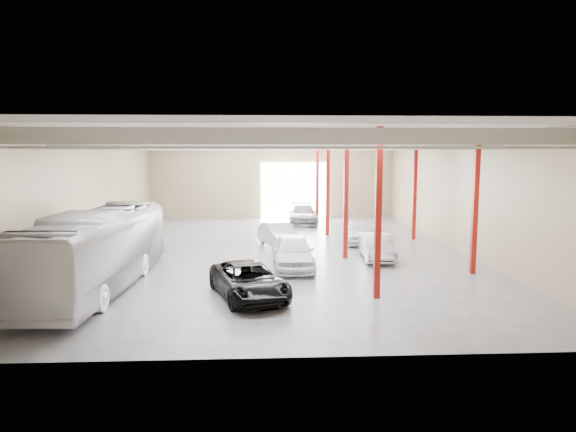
{
  "coord_description": "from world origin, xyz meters",
  "views": [
    {
      "loc": [
        -0.89,
        -30.38,
        6.01
      ],
      "look_at": [
        0.64,
        -0.24,
        2.2
      ],
      "focal_mm": 32.0,
      "sensor_mm": 36.0,
      "label": 1
    }
  ],
  "objects": [
    {
      "name": "depot_shell",
      "position": [
        0.13,
        0.48,
        4.98
      ],
      "size": [
        22.12,
        32.12,
        7.06
      ],
      "color": "#4C4C51",
      "rests_on": "ground"
    },
    {
      "name": "car_row_b",
      "position": [
        0.17,
        1.5,
        0.76
      ],
      "size": [
        2.83,
        4.86,
        1.51
      ],
      "primitive_type": "imported",
      "rotation": [
        0.0,
        0.0,
        0.29
      ],
      "color": "#AFAFB4",
      "rests_on": "ground"
    },
    {
      "name": "car_row_a",
      "position": [
        0.68,
        -4.53,
        0.86
      ],
      "size": [
        2.04,
        5.06,
        1.72
      ],
      "primitive_type": "imported",
      "rotation": [
        0.0,
        0.0,
        0.0
      ],
      "color": "white",
      "rests_on": "ground"
    },
    {
      "name": "coach_bus",
      "position": [
        -8.1,
        -8.0,
        1.74
      ],
      "size": [
        3.49,
        12.58,
        3.47
      ],
      "primitive_type": "imported",
      "rotation": [
        0.0,
        0.0,
        -0.05
      ],
      "color": "silver",
      "rests_on": "ground"
    },
    {
      "name": "car_right_far",
      "position": [
        5.5,
        2.73,
        0.76
      ],
      "size": [
        2.13,
        4.58,
        1.52
      ],
      "primitive_type": "imported",
      "rotation": [
        0.0,
        0.0,
        -0.08
      ],
      "color": "silver",
      "rests_on": "ground"
    },
    {
      "name": "black_sedan",
      "position": [
        -1.45,
        -9.73,
        0.73
      ],
      "size": [
        3.89,
        5.71,
        1.45
      ],
      "primitive_type": "imported",
      "rotation": [
        0.0,
        0.0,
        0.31
      ],
      "color": "black",
      "rests_on": "ground"
    },
    {
      "name": "car_row_c",
      "position": [
        2.5,
        12.0,
        0.8
      ],
      "size": [
        2.45,
        5.59,
        1.6
      ],
      "primitive_type": "imported",
      "rotation": [
        0.0,
        0.0,
        -0.04
      ],
      "color": "slate",
      "rests_on": "ground"
    },
    {
      "name": "car_right_near",
      "position": [
        5.5,
        -2.47,
        0.74
      ],
      "size": [
        1.89,
        4.6,
        1.48
      ],
      "primitive_type": "imported",
      "rotation": [
        0.0,
        0.0,
        -0.07
      ],
      "color": "#AFAEB3",
      "rests_on": "ground"
    }
  ]
}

